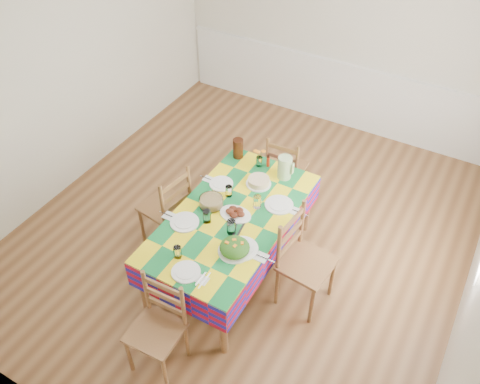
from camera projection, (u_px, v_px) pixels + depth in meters
name	position (u px, v px, depth m)	size (l,w,h in m)	color
room	(248.00, 130.00, 4.69)	(4.58, 5.08, 2.78)	brown
wainscot	(336.00, 91.00, 6.87)	(4.41, 0.06, 0.92)	white
dining_table	(231.00, 222.00, 4.78)	(1.02, 1.89, 0.73)	brown
setting_near_head	(183.00, 265.00, 4.25)	(0.40, 0.27, 0.12)	white
setting_left_near	(192.00, 220.00, 4.65)	(0.49, 0.29, 0.13)	white
setting_left_far	(223.00, 186.00, 5.00)	(0.44, 0.26, 0.12)	white
setting_right_near	(239.00, 241.00, 4.45)	(0.55, 0.31, 0.14)	white
setting_right_far	(272.00, 204.00, 4.80)	(0.52, 0.30, 0.13)	white
meat_platter	(235.00, 213.00, 4.72)	(0.31, 0.22, 0.06)	white
salad_platter	(235.00, 248.00, 4.37)	(0.29, 0.29, 0.12)	white
pasta_bowl	(211.00, 202.00, 4.81)	(0.23, 0.23, 0.08)	white
cake	(259.00, 182.00, 5.04)	(0.25, 0.25, 0.07)	white
serving_utensils	(238.00, 228.00, 4.60)	(0.14, 0.32, 0.01)	black
flower_vase	(259.00, 159.00, 5.22)	(0.13, 0.11, 0.21)	white
hot_sauce	(268.00, 161.00, 5.23)	(0.03, 0.03, 0.14)	red
green_pitcher	(285.00, 167.00, 5.06)	(0.14, 0.14, 0.24)	#9BBF86
tea_pitcher	(238.00, 148.00, 5.32)	(0.11, 0.11, 0.22)	#33160B
name_card	(178.00, 280.00, 4.16)	(0.07, 0.02, 0.02)	white
chair_near	(158.00, 328.00, 4.14)	(0.43, 0.41, 0.94)	brown
chair_far	(285.00, 169.00, 5.69)	(0.42, 0.41, 0.91)	brown
chair_left	(168.00, 207.00, 5.16)	(0.48, 0.50, 0.99)	brown
chair_right	(303.00, 261.00, 4.61)	(0.48, 0.50, 1.03)	brown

